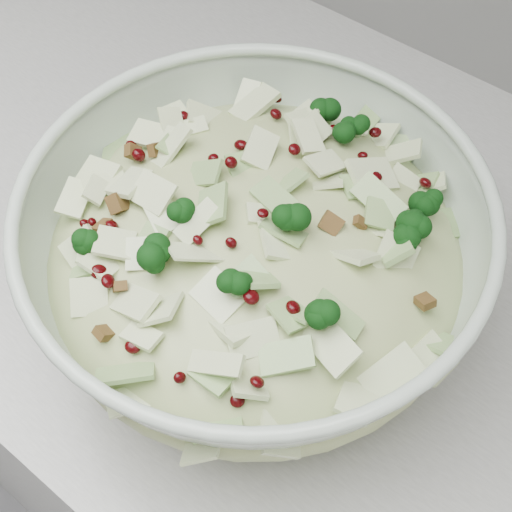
% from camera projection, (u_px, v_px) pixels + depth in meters
% --- Properties ---
extents(counter, '(3.60, 0.60, 0.90)m').
position_uv_depth(counter, '(0.00, 209.00, 1.22)').
color(counter, '#B9B9B4').
rests_on(counter, floor).
extents(mixing_bowl, '(0.39, 0.39, 0.13)m').
position_uv_depth(mixing_bowl, '(255.00, 256.00, 0.53)').
color(mixing_bowl, '#B2C4B2').
rests_on(mixing_bowl, counter).
extents(salad, '(0.38, 0.38, 0.14)m').
position_uv_depth(salad, '(255.00, 238.00, 0.51)').
color(salad, tan).
rests_on(salad, mixing_bowl).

